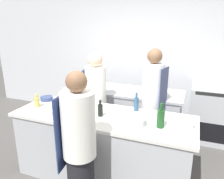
% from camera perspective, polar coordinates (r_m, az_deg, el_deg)
% --- Properties ---
extents(ground_plane, '(16.00, 16.00, 0.00)m').
position_cam_1_polar(ground_plane, '(3.38, -2.30, -21.30)').
color(ground_plane, '#4C4947').
extents(wall_back, '(8.00, 0.06, 2.80)m').
position_cam_1_polar(wall_back, '(4.73, 7.88, 8.40)').
color(wall_back, silver).
rests_on(wall_back, ground_plane).
extents(prep_counter, '(2.39, 0.84, 0.93)m').
position_cam_1_polar(prep_counter, '(3.11, -2.40, -14.51)').
color(prep_counter, '#A8AAAF').
rests_on(prep_counter, ground_plane).
extents(pass_counter, '(2.15, 0.74, 0.93)m').
position_cam_1_polar(pass_counter, '(4.12, 2.81, -6.23)').
color(pass_counter, '#A8AAAF').
rests_on(pass_counter, ground_plane).
extents(oven_range, '(0.88, 0.74, 1.01)m').
position_cam_1_polar(oven_range, '(4.45, 25.26, -5.68)').
color(oven_range, '#A8AAAF').
rests_on(oven_range, ground_plane).
extents(chef_at_prep_near, '(0.37, 0.36, 1.67)m').
position_cam_1_polar(chef_at_prep_near, '(2.37, -8.50, -15.13)').
color(chef_at_prep_near, black).
rests_on(chef_at_prep_near, ground_plane).
extents(chef_at_stove, '(0.36, 0.35, 1.75)m').
position_cam_1_polar(chef_at_stove, '(3.43, 10.47, -3.88)').
color(chef_at_stove, black).
rests_on(chef_at_stove, ground_plane).
extents(chef_at_pass_far, '(0.38, 0.36, 1.67)m').
position_cam_1_polar(chef_at_pass_far, '(3.56, -4.24, -3.60)').
color(chef_at_pass_far, black).
rests_on(chef_at_pass_far, ground_plane).
extents(bottle_olive_oil, '(0.07, 0.07, 0.19)m').
position_cam_1_polar(bottle_olive_oil, '(3.32, -19.00, -3.01)').
color(bottle_olive_oil, '#B2A84C').
rests_on(bottle_olive_oil, prep_counter).
extents(bottle_vinegar, '(0.07, 0.07, 0.26)m').
position_cam_1_polar(bottle_vinegar, '(3.01, 6.35, -3.69)').
color(bottle_vinegar, '#2D5175').
rests_on(bottle_vinegar, prep_counter).
extents(bottle_wine, '(0.07, 0.07, 0.22)m').
position_cam_1_polar(bottle_wine, '(2.83, -3.08, -5.31)').
color(bottle_wine, black).
rests_on(bottle_wine, prep_counter).
extents(bottle_cooking_oil, '(0.09, 0.09, 0.29)m').
position_cam_1_polar(bottle_cooking_oil, '(2.58, 12.61, -7.24)').
color(bottle_cooking_oil, '#19471E').
rests_on(bottle_cooking_oil, prep_counter).
extents(bowl_mixing_large, '(0.18, 0.18, 0.08)m').
position_cam_1_polar(bowl_mixing_large, '(2.63, 6.95, -8.30)').
color(bowl_mixing_large, '#B7BABC').
rests_on(bowl_mixing_large, prep_counter).
extents(bowl_prep_small, '(0.27, 0.27, 0.09)m').
position_cam_1_polar(bowl_prep_small, '(3.04, -8.36, -4.67)').
color(bowl_prep_small, tan).
rests_on(bowl_prep_small, prep_counter).
extents(bowl_ceramic_blue, '(0.19, 0.19, 0.06)m').
position_cam_1_polar(bowl_ceramic_blue, '(3.56, -16.70, -2.25)').
color(bowl_ceramic_blue, navy).
rests_on(bowl_ceramic_blue, prep_counter).
extents(bowl_wooden_salad, '(0.24, 0.24, 0.05)m').
position_cam_1_polar(bowl_wooden_salad, '(2.71, 18.28, -8.62)').
color(bowl_wooden_salad, white).
rests_on(bowl_wooden_salad, prep_counter).
extents(cup, '(0.09, 0.09, 0.10)m').
position_cam_1_polar(cup, '(2.88, -14.97, -6.28)').
color(cup, white).
rests_on(cup, prep_counter).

